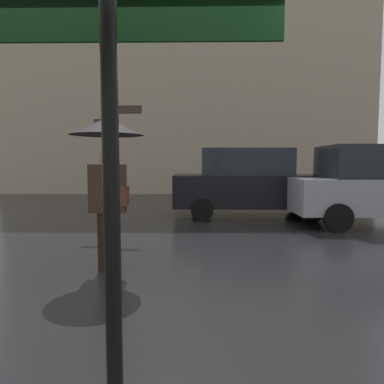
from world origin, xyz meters
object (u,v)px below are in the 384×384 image
Objects in this scene: pedestrian_with_umbrella at (107,154)px; parked_car_left at (251,183)px; parked_car_right at (380,185)px; street_signpost at (118,151)px.

pedestrian_with_umbrella is 0.48× the size of parked_car_left.
street_signpost is (-6.35, -0.86, 0.81)m from parked_car_right.
pedestrian_with_umbrella is 5.95m from parked_car_left.
pedestrian_with_umbrella is 2.99m from street_signpost.
parked_car_left is 4.11m from street_signpost.
parked_car_right reaches higher than parked_car_left.
parked_car_left is at bearing -35.28° from parked_car_right.
parked_car_right is (5.83, 3.80, -0.69)m from pedestrian_with_umbrella.
street_signpost reaches higher than pedestrian_with_umbrella.
street_signpost is (-0.52, 2.94, 0.12)m from pedestrian_with_umbrella.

